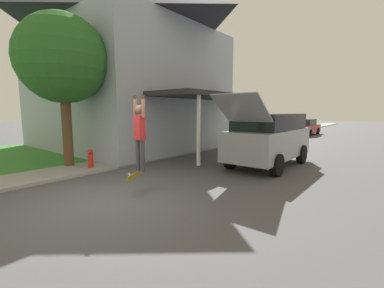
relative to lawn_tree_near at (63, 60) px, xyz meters
name	(u,v)px	position (x,y,z in m)	size (l,w,h in m)	color
ground_plane	(110,199)	(4.38, -1.08, -4.08)	(120.00, 120.00, 0.00)	#49494C
lawn	(120,146)	(-3.62, 4.92, -4.04)	(10.00, 80.00, 0.08)	#387F2D
sidewalk	(171,152)	(0.78, 4.92, -4.03)	(1.80, 80.00, 0.10)	gray
house	(126,63)	(-3.23, 5.24, 0.94)	(12.75, 9.14, 9.53)	#99A3B2
lawn_tree_near	(63,60)	(0.00, 0.00, 0.00)	(3.27, 3.27, 5.66)	brown
suv_parked	(269,137)	(5.87, 5.20, -2.93)	(2.03, 5.17, 2.73)	gray
car_down_street	(305,127)	(3.06, 20.28, -3.38)	(1.87, 4.44, 1.45)	maroon
skateboarder	(140,132)	(4.59, -0.25, -2.44)	(0.41, 0.23, 1.99)	#38383D
skateboard	(135,175)	(4.49, -0.35, -3.58)	(0.33, 0.73, 0.30)	#A89323
fire_hydrant	(91,159)	(1.07, 0.30, -3.64)	(0.20, 0.20, 0.69)	red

